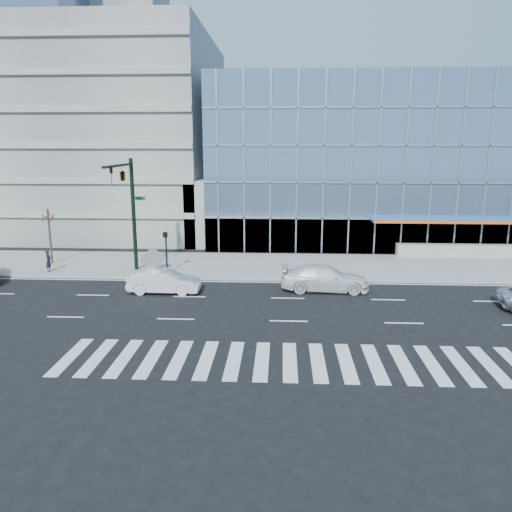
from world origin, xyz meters
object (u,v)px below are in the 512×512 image
at_px(white_sedan, 164,281).
at_px(tilted_panel, 153,259).
at_px(white_suv, 325,278).
at_px(ped_signal_post, 166,246).
at_px(traffic_signal, 126,188).
at_px(street_tree_near, 48,217).
at_px(pedestrian, 49,261).

bearing_deg(white_sedan, tilted_panel, 22.16).
bearing_deg(white_suv, ped_signal_post, 75.01).
bearing_deg(traffic_signal, street_tree_near, 157.29).
relative_size(traffic_signal, ped_signal_post, 2.67).
height_order(traffic_signal, tilted_panel, traffic_signal).
distance_m(traffic_signal, pedestrian, 8.04).
relative_size(street_tree_near, pedestrian, 2.67).
bearing_deg(white_suv, traffic_signal, 79.44).
bearing_deg(street_tree_near, white_sedan, -33.25).
bearing_deg(ped_signal_post, traffic_signal, -171.48).
bearing_deg(tilted_panel, ped_signal_post, -56.26).
bearing_deg(traffic_signal, white_suv, -11.71).
distance_m(street_tree_near, tilted_panel, 8.99).
xyz_separation_m(ped_signal_post, white_sedan, (0.79, -4.19, -1.40)).
relative_size(traffic_signal, pedestrian, 5.06).
height_order(white_suv, white_sedan, white_suv).
bearing_deg(tilted_panel, white_suv, -46.01).
xyz_separation_m(street_tree_near, white_sedan, (10.29, -6.75, -3.04)).
xyz_separation_m(street_tree_near, white_suv, (20.36, -5.70, -2.98)).
bearing_deg(tilted_panel, pedestrian, 155.04).
distance_m(white_sedan, tilted_panel, 5.18).
relative_size(pedestrian, tilted_panel, 1.22).
bearing_deg(street_tree_near, traffic_signal, -22.71).
distance_m(ped_signal_post, white_suv, 11.38).
bearing_deg(pedestrian, white_suv, -102.57).
xyz_separation_m(white_suv, pedestrian, (-19.45, 3.26, 0.14)).
xyz_separation_m(street_tree_near, tilted_panel, (8.35, -1.96, -2.71)).
xyz_separation_m(ped_signal_post, tilted_panel, (-1.15, 0.60, -1.07)).
distance_m(pedestrian, tilted_panel, 7.45).
relative_size(ped_signal_post, white_sedan, 0.67).
bearing_deg(street_tree_near, white_suv, -15.64).
height_order(street_tree_near, pedestrian, street_tree_near).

